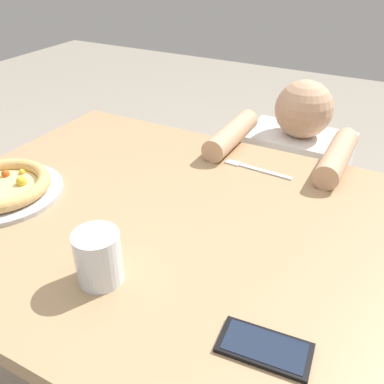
{
  "coord_description": "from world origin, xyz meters",
  "views": [
    {
      "loc": [
        0.41,
        -0.69,
        1.33
      ],
      "look_at": [
        -0.0,
        0.08,
        0.78
      ],
      "focal_mm": 39.17,
      "sensor_mm": 36.0,
      "label": 1
    }
  ],
  "objects_px": {
    "water_cup_clear": "(98,257)",
    "diner_seated": "(289,208)",
    "fork": "(255,169)",
    "cell_phone": "(265,348)",
    "pizza_near": "(0,188)"
  },
  "relations": [
    {
      "from": "pizza_near",
      "to": "cell_phone",
      "type": "relative_size",
      "value": 1.96
    },
    {
      "from": "water_cup_clear",
      "to": "fork",
      "type": "bearing_deg",
      "value": 79.25
    },
    {
      "from": "cell_phone",
      "to": "diner_seated",
      "type": "bearing_deg",
      "value": 102.14
    },
    {
      "from": "fork",
      "to": "cell_phone",
      "type": "height_order",
      "value": "cell_phone"
    },
    {
      "from": "fork",
      "to": "pizza_near",
      "type": "bearing_deg",
      "value": -140.54
    },
    {
      "from": "pizza_near",
      "to": "fork",
      "type": "bearing_deg",
      "value": 39.46
    },
    {
      "from": "water_cup_clear",
      "to": "cell_phone",
      "type": "distance_m",
      "value": 0.34
    },
    {
      "from": "fork",
      "to": "diner_seated",
      "type": "height_order",
      "value": "diner_seated"
    },
    {
      "from": "water_cup_clear",
      "to": "fork",
      "type": "xyz_separation_m",
      "value": [
        0.11,
        0.56,
        -0.05
      ]
    },
    {
      "from": "fork",
      "to": "water_cup_clear",
      "type": "bearing_deg",
      "value": -100.75
    },
    {
      "from": "fork",
      "to": "diner_seated",
      "type": "distance_m",
      "value": 0.47
    },
    {
      "from": "pizza_near",
      "to": "water_cup_clear",
      "type": "height_order",
      "value": "water_cup_clear"
    },
    {
      "from": "fork",
      "to": "cell_phone",
      "type": "relative_size",
      "value": 1.3
    },
    {
      "from": "water_cup_clear",
      "to": "diner_seated",
      "type": "distance_m",
      "value": 0.98
    },
    {
      "from": "pizza_near",
      "to": "cell_phone",
      "type": "height_order",
      "value": "pizza_near"
    }
  ]
}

